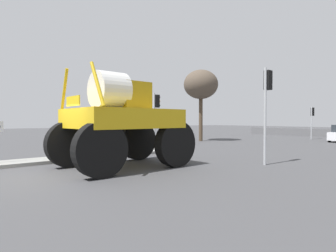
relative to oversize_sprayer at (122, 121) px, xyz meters
The scene contains 7 objects.
ground_plane 15.45m from the oversize_sprayer, 90.67° to the left, with size 120.00×120.00×0.00m, color #424244.
median_island 3.88m from the oversize_sprayer, behind, with size 1.50×9.83×0.15m, color gray.
oversize_sprayer is the anchor object (origin of this frame).
traffic_signal_near_left 6.98m from the oversize_sprayer, 131.19° to the left, with size 0.24×0.54×3.71m.
traffic_signal_near_right 6.35m from the oversize_sprayer, 56.57° to the left, with size 0.24×0.54×4.19m.
traffic_signal_far_left 23.39m from the oversize_sprayer, 95.45° to the left, with size 0.24×0.55×3.30m.
bare_tree_left 15.28m from the oversize_sprayer, 121.15° to the left, with size 3.16×3.16×6.57m.
Camera 1 is at (10.05, -3.02, 1.94)m, focal length 29.31 mm.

